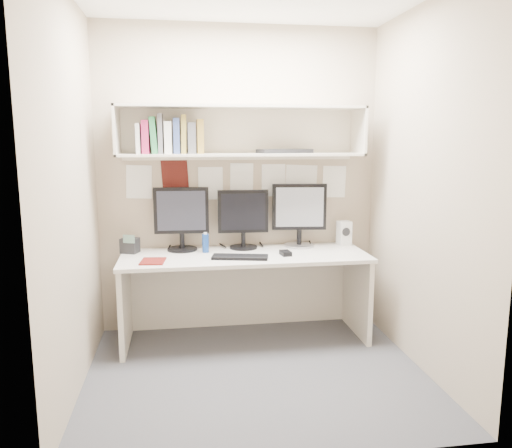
{
  "coord_description": "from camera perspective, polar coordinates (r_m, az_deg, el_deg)",
  "views": [
    {
      "loc": [
        -0.5,
        -3.29,
        1.66
      ],
      "look_at": [
        0.05,
        0.35,
        1.03
      ],
      "focal_mm": 35.0,
      "sensor_mm": 36.0,
      "label": 1
    }
  ],
  "objects": [
    {
      "name": "wall_left",
      "position": [
        3.38,
        -20.46,
        3.02
      ],
      "size": [
        0.02,
        2.0,
        2.6
      ],
      "primitive_type": "cube",
      "color": "tan",
      "rests_on": "ground"
    },
    {
      "name": "mouse",
      "position": [
        4.03,
        3.39,
        -3.34
      ],
      "size": [
        0.09,
        0.13,
        0.04
      ],
      "primitive_type": "cube",
      "rotation": [
        0.0,
        0.0,
        0.13
      ],
      "color": "black",
      "rests_on": "desk"
    },
    {
      "name": "hutch_tray",
      "position": [
        4.21,
        3.3,
        8.32
      ],
      "size": [
        0.48,
        0.29,
        0.03
      ],
      "primitive_type": "cube",
      "rotation": [
        0.0,
        0.0,
        0.27
      ],
      "color": "black",
      "rests_on": "overhead_hutch"
    },
    {
      "name": "wall_back",
      "position": [
        4.34,
        -1.91,
        4.98
      ],
      "size": [
        2.4,
        0.02,
        2.6
      ],
      "primitive_type": "cube",
      "color": "tan",
      "rests_on": "ground"
    },
    {
      "name": "desk",
      "position": [
        4.18,
        -1.27,
        -8.29
      ],
      "size": [
        2.0,
        0.7,
        0.73
      ],
      "color": "beige",
      "rests_on": "floor"
    },
    {
      "name": "speaker",
      "position": [
        4.47,
        10.03,
        -1.03
      ],
      "size": [
        0.12,
        0.12,
        0.21
      ],
      "rotation": [
        0.0,
        0.0,
        0.13
      ],
      "color": "silver",
      "rests_on": "desk"
    },
    {
      "name": "wall_front",
      "position": [
        2.37,
        3.74,
        0.99
      ],
      "size": [
        2.4,
        0.02,
        2.6
      ],
      "primitive_type": "cube",
      "color": "tan",
      "rests_on": "ground"
    },
    {
      "name": "book_stack",
      "position": [
        4.08,
        -9.73,
        9.83
      ],
      "size": [
        0.53,
        0.19,
        0.31
      ],
      "color": "beige",
      "rests_on": "overhead_hutch"
    },
    {
      "name": "desk_phone",
      "position": [
        4.23,
        -14.22,
        -2.37
      ],
      "size": [
        0.16,
        0.16,
        0.16
      ],
      "rotation": [
        0.0,
        0.0,
        -0.37
      ],
      "color": "black",
      "rests_on": "desk"
    },
    {
      "name": "monitor_center",
      "position": [
        4.24,
        -1.48,
        0.8
      ],
      "size": [
        0.43,
        0.24,
        0.5
      ],
      "rotation": [
        0.0,
        0.0,
        -0.05
      ],
      "color": "black",
      "rests_on": "desk"
    },
    {
      "name": "monitor_right",
      "position": [
        4.33,
        4.97,
        1.22
      ],
      "size": [
        0.47,
        0.26,
        0.55
      ],
      "rotation": [
        0.0,
        0.0,
        -0.12
      ],
      "color": "#A5A5AA",
      "rests_on": "desk"
    },
    {
      "name": "overhead_hutch",
      "position": [
        4.18,
        -1.72,
        10.57
      ],
      "size": [
        2.0,
        0.38,
        0.4
      ],
      "color": "beige",
      "rests_on": "wall_back"
    },
    {
      "name": "floor",
      "position": [
        3.72,
        0.08,
        -16.74
      ],
      "size": [
        2.4,
        2.0,
        0.01
      ],
      "primitive_type": "cube",
      "color": "#414146",
      "rests_on": "ground"
    },
    {
      "name": "pinned_papers",
      "position": [
        4.33,
        -1.9,
        4.32
      ],
      "size": [
        1.92,
        0.01,
        0.48
      ],
      "primitive_type": null,
      "color": "white",
      "rests_on": "wall_back"
    },
    {
      "name": "wall_right",
      "position": [
        3.72,
        18.7,
        3.68
      ],
      "size": [
        0.02,
        2.0,
        2.6
      ],
      "primitive_type": "cube",
      "color": "tan",
      "rests_on": "ground"
    },
    {
      "name": "blue_bottle",
      "position": [
        4.14,
        -5.79,
        -2.17
      ],
      "size": [
        0.05,
        0.05,
        0.17
      ],
      "color": "navy",
      "rests_on": "desk"
    },
    {
      "name": "maroon_notebook",
      "position": [
        3.89,
        -11.7,
        -4.19
      ],
      "size": [
        0.2,
        0.24,
        0.01
      ],
      "primitive_type": "cube",
      "rotation": [
        0.0,
        0.0,
        -0.11
      ],
      "color": "#5D1310",
      "rests_on": "desk"
    },
    {
      "name": "monitor_left",
      "position": [
        4.21,
        -8.51,
        0.81
      ],
      "size": [
        0.46,
        0.25,
        0.53
      ],
      "rotation": [
        0.0,
        0.0,
        -0.05
      ],
      "color": "black",
      "rests_on": "desk"
    },
    {
      "name": "keyboard",
      "position": [
        3.93,
        -1.84,
        -3.79
      ],
      "size": [
        0.46,
        0.25,
        0.02
      ],
      "primitive_type": "cube",
      "rotation": [
        0.0,
        0.0,
        -0.22
      ],
      "color": "black",
      "rests_on": "desk"
    }
  ]
}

